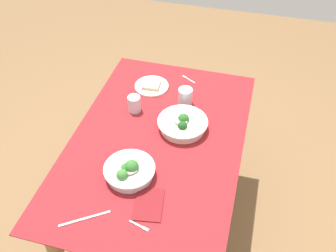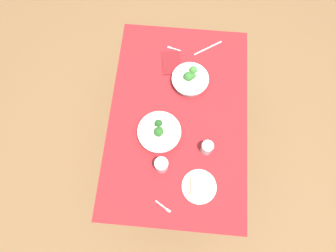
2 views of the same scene
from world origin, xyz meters
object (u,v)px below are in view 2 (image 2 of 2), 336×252
broccoli_bowl_near (159,132)px  broccoli_bowl_far (190,79)px  water_glass_side (161,165)px  table_knife_left (208,48)px  water_glass_center (207,148)px  bread_side_plate (199,187)px  fork_by_near_bowl (164,207)px  napkin_folded_upper (171,63)px  fork_by_far_bowl (173,49)px

broccoli_bowl_near → broccoli_bowl_far: bearing=156.5°
water_glass_side → table_knife_left: (-0.84, 0.24, -0.05)m
water_glass_center → broccoli_bowl_near: bearing=-104.4°
bread_side_plate → fork_by_near_bowl: bearing=-55.9°
water_glass_center → table_knife_left: (-0.71, -0.02, -0.04)m
water_glass_center → napkin_folded_upper: (-0.57, -0.26, -0.04)m
water_glass_center → water_glass_side: 0.28m
broccoli_bowl_near → napkin_folded_upper: 0.50m
bread_side_plate → napkin_folded_upper: 0.83m
fork_by_far_bowl → water_glass_side: bearing=104.6°
broccoli_bowl_far → broccoli_bowl_near: size_ratio=0.91×
fork_by_near_bowl → broccoli_bowl_far: bearing=114.2°
napkin_folded_upper → bread_side_plate: bearing=15.9°
broccoli_bowl_near → table_knife_left: size_ratio=1.20×
water_glass_side → table_knife_left: size_ratio=0.46×
bread_side_plate → fork_by_near_bowl: 0.23m
table_knife_left → napkin_folded_upper: 0.27m
bread_side_plate → fork_by_near_bowl: bread_side_plate is taller
broccoli_bowl_far → bread_side_plate: broccoli_bowl_far is taller
water_glass_center → table_knife_left: 0.71m
fork_by_near_bowl → table_knife_left: (-1.06, 0.20, -0.00)m
broccoli_bowl_far → fork_by_near_bowl: bearing=-6.8°
bread_side_plate → fork_by_near_bowl: size_ratio=2.13×
fork_by_far_bowl → broccoli_bowl_far: bearing=132.7°
bread_side_plate → table_knife_left: 0.93m
water_glass_side → napkin_folded_upper: size_ratio=0.58×
fork_by_near_bowl → napkin_folded_upper: 0.93m
water_glass_center → napkin_folded_upper: 0.63m
broccoli_bowl_near → fork_by_near_bowl: (0.43, 0.07, -0.03)m
table_knife_left → fork_by_far_bowl: bearing=-27.9°
fork_by_near_bowl → water_glass_side: bearing=129.5°
broccoli_bowl_far → table_knife_left: 0.29m
napkin_folded_upper → table_knife_left: bearing=120.1°
water_glass_center → fork_by_far_bowl: water_glass_center is taller
water_glass_side → fork_by_near_bowl: (0.23, 0.03, -0.05)m
water_glass_side → bread_side_plate: bearing=66.8°
bread_side_plate → water_glass_side: bearing=-113.2°
broccoli_bowl_far → fork_by_near_bowl: (0.80, -0.10, -0.03)m
bread_side_plate → fork_by_far_bowl: size_ratio=2.15×
fork_by_far_bowl → fork_by_near_bowl: size_ratio=0.99×
water_glass_center → water_glass_side: bearing=-63.6°
bread_side_plate → table_knife_left: (-0.93, 0.01, -0.01)m
water_glass_side → fork_by_near_bowl: bearing=8.5°
table_knife_left → napkin_folded_upper: napkin_folded_upper is taller
water_glass_center → table_knife_left: size_ratio=0.42×
fork_by_near_bowl → table_knife_left: 1.08m
fork_by_near_bowl → napkin_folded_upper: size_ratio=0.55×
water_glass_side → broccoli_bowl_near: bearing=-170.8°
bread_side_plate → fork_by_far_bowl: bread_side_plate is taller
bread_side_plate → water_glass_center: water_glass_center is taller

